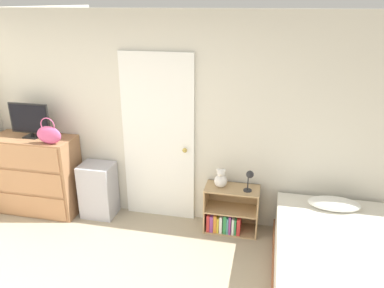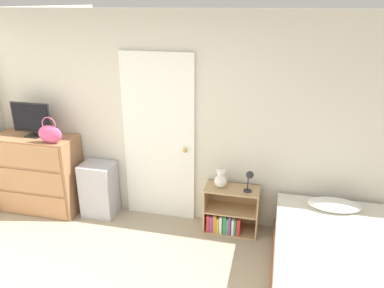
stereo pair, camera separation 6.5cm
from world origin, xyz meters
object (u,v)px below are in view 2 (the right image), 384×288
object	(u,v)px
storage_bin	(99,189)
teddy_bear	(221,179)
dresser	(39,174)
tv	(31,119)
desk_lamp	(249,177)
bookshelf	(228,215)
bed	(338,267)
handbag	(50,134)

from	to	relation	value
storage_bin	teddy_bear	bearing A→B (deg)	0.43
dresser	teddy_bear	size ratio (longest dim) A/B	4.47
tv	desk_lamp	size ratio (longest dim) A/B	2.02
dresser	bookshelf	size ratio (longest dim) A/B	1.65
tv	storage_bin	world-z (taller)	tv
storage_bin	teddy_bear	xyz separation A→B (m)	(1.57, 0.01, 0.32)
bookshelf	bed	bearing A→B (deg)	-33.23
bookshelf	bed	xyz separation A→B (m)	(1.16, -0.76, 0.05)
storage_bin	desk_lamp	xyz separation A→B (m)	(1.90, -0.03, 0.40)
bed	handbag	bearing A→B (deg)	170.50
dresser	bookshelf	bearing A→B (deg)	1.61
tv	desk_lamp	xyz separation A→B (m)	(2.72, 0.01, -0.50)
handbag	bed	world-z (taller)	handbag
storage_bin	bookshelf	distance (m)	1.68
tv	teddy_bear	world-z (taller)	tv
storage_bin	desk_lamp	world-z (taller)	desk_lamp
bookshelf	desk_lamp	distance (m)	0.59
handbag	bed	distance (m)	3.46
dresser	handbag	world-z (taller)	handbag
dresser	desk_lamp	size ratio (longest dim) A/B	4.03
handbag	teddy_bear	bearing A→B (deg)	5.95
storage_bin	bookshelf	bearing A→B (deg)	0.32
dresser	teddy_bear	xyz separation A→B (m)	(2.38, 0.07, 0.16)
handbag	storage_bin	size ratio (longest dim) A/B	0.46
tv	bed	size ratio (longest dim) A/B	0.28
tv	bed	world-z (taller)	tv
teddy_bear	desk_lamp	size ratio (longest dim) A/B	0.90
handbag	desk_lamp	xyz separation A→B (m)	(2.37, 0.17, -0.39)
storage_bin	bookshelf	world-z (taller)	storage_bin
storage_bin	bed	world-z (taller)	storage_bin
bookshelf	teddy_bear	world-z (taller)	teddy_bear
handbag	desk_lamp	bearing A→B (deg)	4.10
storage_bin	bookshelf	size ratio (longest dim) A/B	1.11
dresser	tv	distance (m)	0.74
handbag	bookshelf	xyz separation A→B (m)	(2.13, 0.21, -0.93)
teddy_bear	dresser	bearing A→B (deg)	-178.26
bookshelf	desk_lamp	world-z (taller)	desk_lamp
dresser	desk_lamp	world-z (taller)	dresser
storage_bin	bed	distance (m)	2.93
bookshelf	bed	world-z (taller)	bed
bookshelf	desk_lamp	size ratio (longest dim) A/B	2.45
dresser	bookshelf	world-z (taller)	dresser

